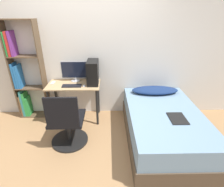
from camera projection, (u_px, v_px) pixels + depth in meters
The scene contains 13 objects.
ground_plane at pixel (83, 159), 2.57m from camera, with size 14.00×14.00×0.00m, color #9E754C.
wall_back at pixel (88, 53), 3.29m from camera, with size 8.00×0.05×2.50m.
desk at pixel (74, 91), 3.29m from camera, with size 0.97×0.53×0.74m.
bookshelf at pixel (23, 77), 3.31m from camera, with size 0.58×0.24×1.86m.
office_chair at pixel (67, 126), 2.73m from camera, with size 0.60×0.60×0.93m.
bed at pixel (163, 125), 2.87m from camera, with size 1.16×1.86×0.55m.
pillow at pixel (155, 90), 3.33m from camera, with size 0.88×0.36×0.11m.
magazine at pixel (178, 118), 2.54m from camera, with size 0.24×0.32×0.01m.
monitor at pixel (75, 71), 3.30m from camera, with size 0.51×0.17×0.39m.
keyboard at pixel (72, 86), 3.13m from camera, with size 0.34×0.13×0.02m.
pc_tower at pixel (93, 72), 3.19m from camera, with size 0.20×0.41×0.43m.
mouse at pixel (84, 86), 3.14m from camera, with size 0.06×0.09×0.02m.
phone at pixel (53, 83), 3.29m from camera, with size 0.07×0.14×0.01m.
Camera 1 is at (0.39, -1.92, 1.97)m, focal length 28.00 mm.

